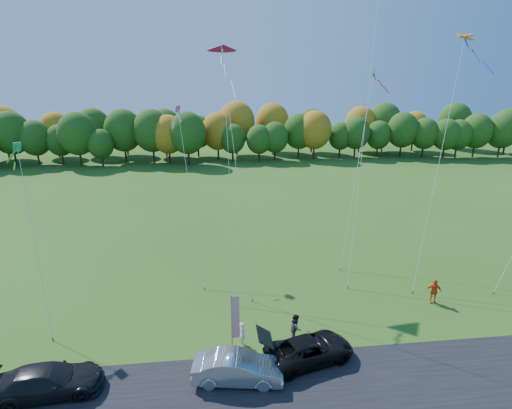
{
  "coord_description": "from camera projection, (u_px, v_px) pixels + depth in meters",
  "views": [
    {
      "loc": [
        -2.99,
        -20.45,
        15.6
      ],
      "look_at": [
        0.0,
        6.0,
        7.0
      ],
      "focal_mm": 28.0,
      "sensor_mm": 36.0,
      "label": 1
    }
  ],
  "objects": [
    {
      "name": "ground",
      "position": [
        267.0,
        343.0,
        24.46
      ],
      "size": [
        160.0,
        160.0,
        0.0
      ],
      "primitive_type": "plane",
      "color": "#2A5416"
    },
    {
      "name": "asphalt_strip",
      "position": [
        278.0,
        392.0,
        20.67
      ],
      "size": [
        90.0,
        6.0,
        0.01
      ],
      "primitive_type": "cube",
      "color": "black",
      "rests_on": "ground"
    },
    {
      "name": "tree_line",
      "position": [
        227.0,
        161.0,
        76.46
      ],
      "size": [
        116.0,
        12.0,
        10.0
      ],
      "primitive_type": null,
      "color": "#1E4711",
      "rests_on": "ground"
    },
    {
      "name": "black_suv",
      "position": [
        309.0,
        349.0,
        22.77
      ],
      "size": [
        5.61,
        3.68,
        1.44
      ],
      "primitive_type": "imported",
      "rotation": [
        0.0,
        0.0,
        1.84
      ],
      "color": "black",
      "rests_on": "ground"
    },
    {
      "name": "silver_sedan",
      "position": [
        238.0,
        368.0,
        21.21
      ],
      "size": [
        5.02,
        2.36,
        1.59
      ],
      "primitive_type": "imported",
      "rotation": [
        0.0,
        0.0,
        1.43
      ],
      "color": "#B3B4B8",
      "rests_on": "ground"
    },
    {
      "name": "dark_truck_a",
      "position": [
        48.0,
        381.0,
        20.34
      ],
      "size": [
        5.56,
        2.74,
        1.56
      ],
      "primitive_type": "imported",
      "rotation": [
        0.0,
        0.0,
        1.68
      ],
      "color": "black",
      "rests_on": "ground"
    },
    {
      "name": "person_tailgate_a",
      "position": [
        242.0,
        334.0,
        24.02
      ],
      "size": [
        0.48,
        0.63,
        1.56
      ],
      "primitive_type": "imported",
      "rotation": [
        0.0,
        0.0,
        1.37
      ],
      "color": "white",
      "rests_on": "ground"
    },
    {
      "name": "person_tailgate_b",
      "position": [
        296.0,
        328.0,
        24.42
      ],
      "size": [
        0.84,
        1.0,
        1.81
      ],
      "primitive_type": "imported",
      "rotation": [
        0.0,
        0.0,
        1.37
      ],
      "color": "gray",
      "rests_on": "ground"
    },
    {
      "name": "person_east",
      "position": [
        434.0,
        291.0,
        28.53
      ],
      "size": [
        1.16,
        0.76,
        1.83
      ],
      "primitive_type": "imported",
      "rotation": [
        0.0,
        0.0,
        -0.32
      ],
      "color": "#EC5116",
      "rests_on": "ground"
    },
    {
      "name": "feather_flag",
      "position": [
        235.0,
        317.0,
        23.17
      ],
      "size": [
        0.49,
        0.09,
        3.71
      ],
      "color": "#999999",
      "rests_on": "ground"
    },
    {
      "name": "kite_delta_blue",
      "position": [
        227.0,
        93.0,
        28.87
      ],
      "size": [
        4.07,
        10.41,
        29.3
      ],
      "color": "#4C3F33",
      "rests_on": "ground"
    },
    {
      "name": "kite_parafoil_orange",
      "position": [
        367.0,
        103.0,
        31.89
      ],
      "size": [
        6.86,
        11.32,
        27.4
      ],
      "color": "#4C3F33",
      "rests_on": "ground"
    },
    {
      "name": "kite_delta_red",
      "position": [
        227.0,
        132.0,
        30.17
      ],
      "size": [
        2.43,
        10.07,
        19.07
      ],
      "color": "#4C3F33",
      "rests_on": "ground"
    },
    {
      "name": "kite_parafoil_rainbow",
      "position": [
        440.0,
        160.0,
        30.76
      ],
      "size": [
        7.11,
        7.54,
        19.09
      ],
      "color": "#4C3F33",
      "rests_on": "ground"
    },
    {
      "name": "kite_diamond_green",
      "position": [
        34.0,
        240.0,
        25.12
      ],
      "size": [
        2.81,
        5.46,
        11.88
      ],
      "color": "#4C3F33",
      "rests_on": "ground"
    },
    {
      "name": "kite_diamond_white",
      "position": [
        357.0,
        168.0,
        34.35
      ],
      "size": [
        4.65,
        6.9,
        16.6
      ],
      "color": "#4C3F33",
      "rests_on": "ground"
    },
    {
      "name": "kite_diamond_pink",
      "position": [
        190.0,
        193.0,
        32.17
      ],
      "size": [
        2.37,
        8.4,
        13.53
      ],
      "color": "#4C3F33",
      "rests_on": "ground"
    }
  ]
}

